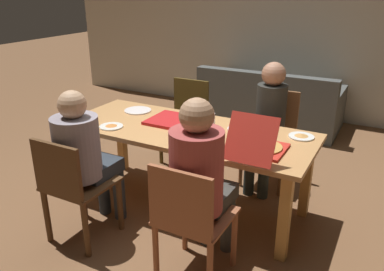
{
  "coord_description": "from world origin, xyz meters",
  "views": [
    {
      "loc": [
        1.51,
        -2.7,
        1.89
      ],
      "look_at": [
        0.0,
        0.1,
        0.64
      ],
      "focal_mm": 36.7,
      "sensor_mm": 36.0,
      "label": 1
    }
  ],
  "objects_px": {
    "plate_3": "(138,110)",
    "drinking_glass_2": "(209,142)",
    "chair_1": "(272,131)",
    "chair_2": "(190,218)",
    "chair_0": "(73,187)",
    "person_1": "(268,117)",
    "pizza_box_0": "(172,120)",
    "plate_2": "(301,136)",
    "drinking_glass_0": "(80,117)",
    "person_2": "(201,175)",
    "drinking_glass_1": "(211,121)",
    "couch": "(269,106)",
    "plate_0": "(240,129)",
    "dining_table": "(186,139)",
    "plate_1": "(111,126)",
    "chair_3": "(187,117)",
    "pizza_box_1": "(259,146)",
    "person_0": "(84,152)"
  },
  "relations": [
    {
      "from": "chair_0",
      "to": "plate_3",
      "type": "xyz_separation_m",
      "value": [
        -0.17,
        1.07,
        0.26
      ]
    },
    {
      "from": "dining_table",
      "to": "person_1",
      "type": "relative_size",
      "value": 1.77
    },
    {
      "from": "dining_table",
      "to": "person_0",
      "type": "relative_size",
      "value": 1.81
    },
    {
      "from": "dining_table",
      "to": "drinking_glass_2",
      "type": "height_order",
      "value": "drinking_glass_2"
    },
    {
      "from": "chair_2",
      "to": "pizza_box_1",
      "type": "bearing_deg",
      "value": 72.69
    },
    {
      "from": "person_0",
      "to": "plate_0",
      "type": "xyz_separation_m",
      "value": [
        0.89,
        0.91,
        0.04
      ]
    },
    {
      "from": "chair_2",
      "to": "chair_0",
      "type": "bearing_deg",
      "value": -179.01
    },
    {
      "from": "plate_2",
      "to": "drinking_glass_0",
      "type": "xyz_separation_m",
      "value": [
        -1.8,
        -0.57,
        0.04
      ]
    },
    {
      "from": "plate_2",
      "to": "drinking_glass_2",
      "type": "bearing_deg",
      "value": -133.23
    },
    {
      "from": "person_2",
      "to": "drinking_glass_1",
      "type": "xyz_separation_m",
      "value": [
        -0.3,
        0.79,
        0.07
      ]
    },
    {
      "from": "drinking_glass_0",
      "to": "person_2",
      "type": "bearing_deg",
      "value": -16.14
    },
    {
      "from": "dining_table",
      "to": "chair_0",
      "type": "bearing_deg",
      "value": -119.08
    },
    {
      "from": "plate_0",
      "to": "chair_2",
      "type": "bearing_deg",
      "value": -85.49
    },
    {
      "from": "drinking_glass_0",
      "to": "dining_table",
      "type": "bearing_deg",
      "value": 18.5
    },
    {
      "from": "plate_1",
      "to": "plate_2",
      "type": "height_order",
      "value": "same"
    },
    {
      "from": "person_0",
      "to": "person_2",
      "type": "xyz_separation_m",
      "value": [
        0.97,
        0.02,
        0.04
      ]
    },
    {
      "from": "drinking_glass_2",
      "to": "plate_0",
      "type": "bearing_deg",
      "value": 84.09
    },
    {
      "from": "person_1",
      "to": "chair_3",
      "type": "relative_size",
      "value": 1.35
    },
    {
      "from": "plate_3",
      "to": "drinking_glass_1",
      "type": "bearing_deg",
      "value": -7.76
    },
    {
      "from": "person_1",
      "to": "pizza_box_0",
      "type": "relative_size",
      "value": 3.1
    },
    {
      "from": "drinking_glass_1",
      "to": "plate_3",
      "type": "bearing_deg",
      "value": 172.24
    },
    {
      "from": "chair_1",
      "to": "person_2",
      "type": "relative_size",
      "value": 0.72
    },
    {
      "from": "chair_0",
      "to": "drinking_glass_2",
      "type": "height_order",
      "value": "chair_0"
    },
    {
      "from": "plate_1",
      "to": "couch",
      "type": "height_order",
      "value": "couch"
    },
    {
      "from": "plate_0",
      "to": "plate_3",
      "type": "relative_size",
      "value": 0.86
    },
    {
      "from": "person_0",
      "to": "chair_2",
      "type": "xyz_separation_m",
      "value": [
        0.97,
        -0.13,
        -0.2
      ]
    },
    {
      "from": "chair_3",
      "to": "drinking_glass_1",
      "type": "relative_size",
      "value": 6.33
    },
    {
      "from": "couch",
      "to": "drinking_glass_2",
      "type": "bearing_deg",
      "value": -82.16
    },
    {
      "from": "person_0",
      "to": "dining_table",
      "type": "bearing_deg",
      "value": 56.27
    },
    {
      "from": "dining_table",
      "to": "plate_2",
      "type": "distance_m",
      "value": 0.94
    },
    {
      "from": "plate_1",
      "to": "person_0",
      "type": "bearing_deg",
      "value": -77.23
    },
    {
      "from": "chair_3",
      "to": "chair_0",
      "type": "bearing_deg",
      "value": -90.0
    },
    {
      "from": "pizza_box_1",
      "to": "drinking_glass_1",
      "type": "distance_m",
      "value": 0.58
    },
    {
      "from": "person_2",
      "to": "plate_1",
      "type": "xyz_separation_m",
      "value": [
        -1.08,
        0.44,
        0.01
      ]
    },
    {
      "from": "chair_0",
      "to": "drinking_glass_2",
      "type": "xyz_separation_m",
      "value": [
        0.84,
        0.56,
        0.32
      ]
    },
    {
      "from": "chair_1",
      "to": "chair_2",
      "type": "height_order",
      "value": "chair_1"
    },
    {
      "from": "chair_0",
      "to": "drinking_glass_2",
      "type": "relative_size",
      "value": 7.19
    },
    {
      "from": "drinking_glass_0",
      "to": "drinking_glass_2",
      "type": "xyz_separation_m",
      "value": [
        1.26,
        -0.01,
        0.01
      ]
    },
    {
      "from": "person_0",
      "to": "plate_2",
      "type": "bearing_deg",
      "value": 35.53
    },
    {
      "from": "plate_1",
      "to": "plate_0",
      "type": "bearing_deg",
      "value": 24.66
    },
    {
      "from": "chair_0",
      "to": "plate_0",
      "type": "height_order",
      "value": "chair_0"
    },
    {
      "from": "person_0",
      "to": "drinking_glass_1",
      "type": "relative_size",
      "value": 8.37
    },
    {
      "from": "chair_3",
      "to": "pizza_box_0",
      "type": "xyz_separation_m",
      "value": [
        0.28,
        -0.78,
        0.25
      ]
    },
    {
      "from": "plate_3",
      "to": "drinking_glass_2",
      "type": "relative_size",
      "value": 2.12
    },
    {
      "from": "chair_3",
      "to": "plate_0",
      "type": "xyz_separation_m",
      "value": [
        0.89,
        -0.69,
        0.24
      ]
    },
    {
      "from": "couch",
      "to": "plate_1",
      "type": "bearing_deg",
      "value": -102.12
    },
    {
      "from": "dining_table",
      "to": "couch",
      "type": "relative_size",
      "value": 1.15
    },
    {
      "from": "plate_2",
      "to": "drinking_glass_0",
      "type": "height_order",
      "value": "drinking_glass_0"
    },
    {
      "from": "person_2",
      "to": "drinking_glass_0",
      "type": "bearing_deg",
      "value": 163.86
    },
    {
      "from": "dining_table",
      "to": "plate_1",
      "type": "height_order",
      "value": "plate_1"
    }
  ]
}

